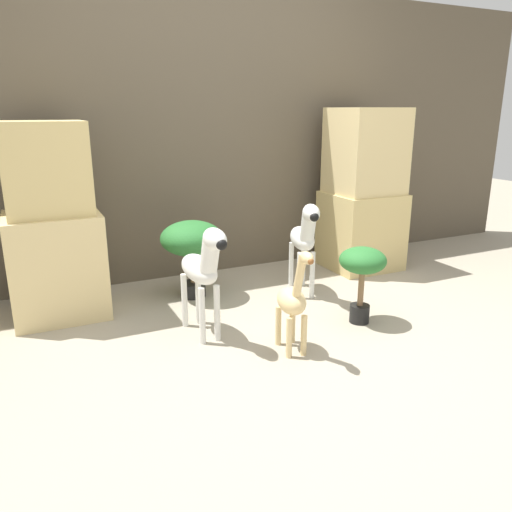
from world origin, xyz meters
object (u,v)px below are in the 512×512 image
(zebra_left, at_px, (203,266))
(potted_palm_front, at_px, (362,267))
(giraffe_figurine, at_px, (293,301))
(potted_palm_back, at_px, (192,242))
(zebra_right, at_px, (304,236))

(zebra_left, xyz_separation_m, potted_palm_front, (0.95, -0.21, -0.07))
(potted_palm_front, bearing_deg, zebra_left, 167.39)
(zebra_left, distance_m, giraffe_figurine, 0.55)
(zebra_left, bearing_deg, potted_palm_back, 77.33)
(giraffe_figurine, bearing_deg, zebra_right, 55.70)
(zebra_right, bearing_deg, zebra_left, -157.46)
(zebra_right, xyz_separation_m, potted_palm_back, (-0.73, 0.30, -0.03))
(giraffe_figurine, height_order, potted_palm_back, giraffe_figurine)
(giraffe_figurine, xyz_separation_m, potted_palm_front, (0.58, 0.16, 0.07))
(zebra_right, relative_size, potted_palm_back, 1.26)
(zebra_left, height_order, potted_palm_back, zebra_left)
(zebra_right, relative_size, potted_palm_front, 1.42)
(zebra_right, bearing_deg, potted_palm_front, -82.93)
(zebra_left, relative_size, giraffe_figurine, 1.12)
(potted_palm_front, xyz_separation_m, potted_palm_back, (-0.80, 0.88, 0.04))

